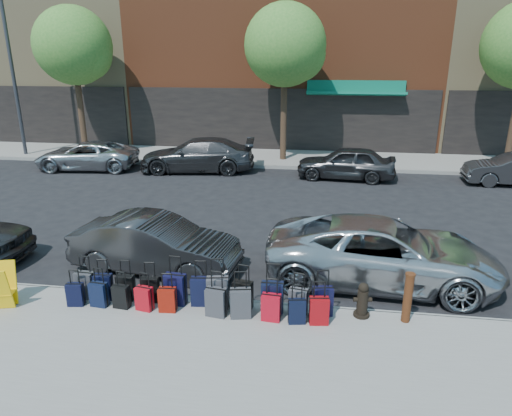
% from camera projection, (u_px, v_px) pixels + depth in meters
% --- Properties ---
extents(ground, '(120.00, 120.00, 0.00)m').
position_uv_depth(ground, '(239.00, 229.00, 14.00)').
color(ground, black).
rests_on(ground, ground).
extents(sidewalk_near, '(60.00, 4.00, 0.15)m').
position_uv_depth(sidewalk_near, '(173.00, 360.00, 7.88)').
color(sidewalk_near, gray).
rests_on(sidewalk_near, ground).
extents(sidewalk_far, '(60.00, 4.00, 0.15)m').
position_uv_depth(sidewalk_far, '(274.00, 158.00, 23.36)').
color(sidewalk_far, gray).
rests_on(sidewalk_far, ground).
extents(curb_near, '(60.00, 0.08, 0.15)m').
position_uv_depth(curb_near, '(202.00, 301.00, 9.78)').
color(curb_near, gray).
rests_on(curb_near, ground).
extents(curb_far, '(60.00, 0.08, 0.15)m').
position_uv_depth(curb_far, '(269.00, 167.00, 21.47)').
color(curb_far, gray).
rests_on(curb_far, ground).
extents(building_left, '(15.00, 12.12, 16.00)m').
position_uv_depth(building_left, '(51.00, 9.00, 30.51)').
color(building_left, '#9B875F').
rests_on(building_left, ground).
extents(tree_left, '(3.80, 3.80, 7.27)m').
position_uv_depth(tree_left, '(76.00, 48.00, 22.53)').
color(tree_left, black).
rests_on(tree_left, sidewalk_far).
extents(tree_center, '(3.80, 3.80, 7.27)m').
position_uv_depth(tree_center, '(288.00, 48.00, 21.11)').
color(tree_center, black).
rests_on(tree_center, sidewalk_far).
extents(streetlight, '(2.59, 0.18, 8.00)m').
position_uv_depth(streetlight, '(15.00, 64.00, 22.51)').
color(streetlight, '#333338').
rests_on(streetlight, sidewalk_far).
extents(suitcase_front_0, '(0.40, 0.24, 0.94)m').
position_uv_depth(suitcase_front_0, '(85.00, 285.00, 9.66)').
color(suitcase_front_0, '#323236').
rests_on(suitcase_front_0, sidewalk_near).
extents(suitcase_front_1, '(0.39, 0.24, 0.89)m').
position_uv_depth(suitcase_front_1, '(104.00, 287.00, 9.63)').
color(suitcase_front_1, black).
rests_on(suitcase_front_1, sidewalk_near).
extents(suitcase_front_2, '(0.36, 0.20, 0.88)m').
position_uv_depth(suitcase_front_2, '(126.00, 287.00, 9.61)').
color(suitcase_front_2, black).
rests_on(suitcase_front_2, sidewalk_near).
extents(suitcase_front_3, '(0.38, 0.24, 0.87)m').
position_uv_depth(suitcase_front_3, '(150.00, 289.00, 9.53)').
color(suitcase_front_3, black).
rests_on(suitcase_front_3, sidewalk_near).
extents(suitcase_front_4, '(0.46, 0.28, 1.05)m').
position_uv_depth(suitcase_front_4, '(175.00, 289.00, 9.42)').
color(suitcase_front_4, black).
rests_on(suitcase_front_4, sidewalk_near).
extents(suitcase_front_5, '(0.42, 0.26, 0.97)m').
position_uv_depth(suitcase_front_5, '(201.00, 291.00, 9.39)').
color(suitcase_front_5, black).
rests_on(suitcase_front_5, sidewalk_near).
extents(suitcase_front_6, '(0.48, 0.32, 1.06)m').
position_uv_depth(suitcase_front_6, '(218.00, 293.00, 9.28)').
color(suitcase_front_6, '#3E3E43').
rests_on(suitcase_front_6, sidewalk_near).
extents(suitcase_front_7, '(0.42, 0.29, 0.94)m').
position_uv_depth(suitcase_front_7, '(243.00, 295.00, 9.27)').
color(suitcase_front_7, black).
rests_on(suitcase_front_7, sidewalk_near).
extents(suitcase_front_8, '(0.44, 0.25, 1.05)m').
position_uv_depth(suitcase_front_8, '(272.00, 298.00, 9.09)').
color(suitcase_front_8, black).
rests_on(suitcase_front_8, sidewalk_near).
extents(suitcase_front_9, '(0.40, 0.27, 0.88)m').
position_uv_depth(suitcase_front_9, '(298.00, 302.00, 9.05)').
color(suitcase_front_9, '#414146').
rests_on(suitcase_front_9, sidewalk_near).
extents(suitcase_front_10, '(0.43, 0.29, 0.95)m').
position_uv_depth(suitcase_front_10, '(322.00, 301.00, 9.03)').
color(suitcase_front_10, black).
rests_on(suitcase_front_10, sidewalk_near).
extents(suitcase_back_0, '(0.35, 0.23, 0.78)m').
position_uv_depth(suitcase_back_0, '(75.00, 294.00, 9.39)').
color(suitcase_back_0, black).
rests_on(suitcase_back_0, sidewalk_near).
extents(suitcase_back_1, '(0.37, 0.24, 0.83)m').
position_uv_depth(suitcase_back_1, '(99.00, 294.00, 9.36)').
color(suitcase_back_1, black).
rests_on(suitcase_back_1, sidewalk_near).
extents(suitcase_back_2, '(0.35, 0.22, 0.78)m').
position_uv_depth(suitcase_back_2, '(121.00, 296.00, 9.31)').
color(suitcase_back_2, black).
rests_on(suitcase_back_2, sidewalk_near).
extents(suitcase_back_3, '(0.37, 0.26, 0.80)m').
position_uv_depth(suitcase_back_3, '(144.00, 298.00, 9.22)').
color(suitcase_back_3, '#AD0B15').
rests_on(suitcase_back_3, sidewalk_near).
extents(suitcase_back_4, '(0.36, 0.22, 0.82)m').
position_uv_depth(suitcase_back_4, '(167.00, 300.00, 9.17)').
color(suitcase_back_4, maroon).
rests_on(suitcase_back_4, sidewalk_near).
extents(suitcase_back_6, '(0.42, 0.28, 0.94)m').
position_uv_depth(suitcase_back_6, '(216.00, 302.00, 9.00)').
color(suitcase_back_6, '#37373C').
rests_on(suitcase_back_6, sidewalk_near).
extents(suitcase_back_7, '(0.44, 0.31, 0.96)m').
position_uv_depth(suitcase_back_7, '(241.00, 303.00, 8.95)').
color(suitcase_back_7, '#37373B').
rests_on(suitcase_back_7, sidewalk_near).
extents(suitcase_back_8, '(0.38, 0.24, 0.87)m').
position_uv_depth(suitcase_back_8, '(271.00, 307.00, 8.85)').
color(suitcase_back_8, '#B00B1B').
rests_on(suitcase_back_8, sidewalk_near).
extents(suitcase_back_9, '(0.36, 0.25, 0.79)m').
position_uv_depth(suitcase_back_9, '(297.00, 311.00, 8.77)').
color(suitcase_back_9, black).
rests_on(suitcase_back_9, sidewalk_near).
extents(suitcase_back_10, '(0.39, 0.26, 0.87)m').
position_uv_depth(suitcase_back_10, '(319.00, 311.00, 8.73)').
color(suitcase_back_10, '#96090F').
rests_on(suitcase_back_10, sidewalk_near).
extents(fire_hydrant, '(0.37, 0.32, 0.72)m').
position_uv_depth(fire_hydrant, '(362.00, 301.00, 8.97)').
color(fire_hydrant, black).
rests_on(fire_hydrant, sidewalk_near).
extents(bollard, '(0.19, 0.19, 1.02)m').
position_uv_depth(bollard, '(408.00, 297.00, 8.73)').
color(bollard, '#38190C').
rests_on(bollard, sidewalk_near).
extents(display_rack, '(0.64, 0.68, 0.92)m').
position_uv_depth(display_rack, '(0.00, 287.00, 9.26)').
color(display_rack, yellow).
rests_on(display_rack, sidewalk_near).
extents(car_near_1, '(4.26, 1.90, 1.36)m').
position_uv_depth(car_near_1, '(156.00, 244.00, 11.15)').
color(car_near_1, '#343436').
rests_on(car_near_1, ground).
extents(car_near_2, '(5.47, 2.77, 1.48)m').
position_uv_depth(car_near_2, '(382.00, 252.00, 10.57)').
color(car_near_2, silver).
rests_on(car_near_2, ground).
extents(car_far_0, '(4.84, 2.60, 1.29)m').
position_uv_depth(car_far_0, '(87.00, 155.00, 21.21)').
color(car_far_0, '#B7B8BE').
rests_on(car_far_0, ground).
extents(car_far_1, '(5.40, 2.70, 1.51)m').
position_uv_depth(car_far_1, '(197.00, 155.00, 20.79)').
color(car_far_1, '#37383A').
rests_on(car_far_1, ground).
extents(car_far_2, '(4.28, 2.03, 1.41)m').
position_uv_depth(car_far_2, '(346.00, 163.00, 19.50)').
color(car_far_2, '#333335').
rests_on(car_far_2, ground).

